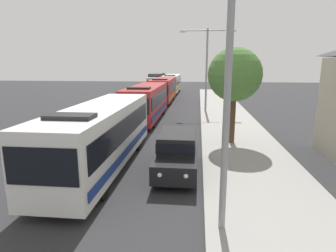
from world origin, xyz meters
TOP-DOWN VIEW (x-y plane):
  - bus_lead at (-1.30, 12.90)m, footprint 2.58×10.74m
  - bus_second_in_line at (-1.30, 25.05)m, footprint 2.58×10.61m
  - bus_middle at (-1.30, 37.28)m, footprint 2.58×10.53m
  - bus_fourth_in_line at (-1.30, 49.46)m, footprint 2.58×10.46m
  - white_suv at (2.40, 12.62)m, footprint 1.86×4.78m
  - box_truck_oncoming at (-4.60, 53.66)m, footprint 2.35×8.12m
  - streetlamp_near at (4.10, 7.94)m, footprint 5.39×0.28m
  - streetlamp_mid at (4.10, 29.63)m, footprint 5.47×0.28m
  - roadside_tree at (5.46, 17.57)m, footprint 3.22×3.22m

SIDE VIEW (x-z plane):
  - white_suv at x=2.40m, z-range 0.08..1.98m
  - bus_fourth_in_line at x=-1.30m, z-range 0.08..3.29m
  - bus_middle at x=-1.30m, z-range 0.08..3.29m
  - bus_second_in_line at x=-1.30m, z-range 0.08..3.29m
  - bus_lead at x=-1.30m, z-range 0.08..3.29m
  - box_truck_oncoming at x=-4.60m, z-range 0.14..3.29m
  - roadside_tree at x=5.46m, z-range 1.42..7.24m
  - streetlamp_near at x=4.10m, z-range 1.04..9.24m
  - streetlamp_mid at x=4.10m, z-range 1.05..9.28m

